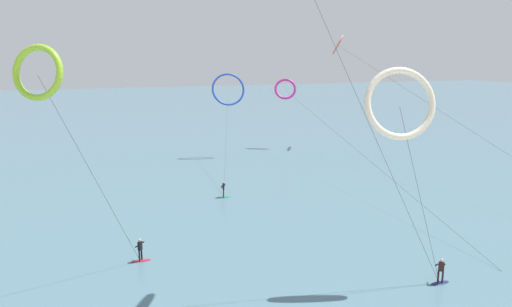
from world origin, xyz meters
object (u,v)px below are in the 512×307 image
at_px(kite_cobalt, 228,89).
at_px(surfer_navy, 441,273).
at_px(kite_ivory, 400,104).
at_px(surfer_crimson, 140,251).
at_px(kite_magenta, 286,89).
at_px(surfer_emerald, 223,190).
at_px(kite_lime, 38,73).
at_px(kite_coral, 339,45).

bearing_deg(kite_cobalt, surfer_navy, -80.11).
distance_m(kite_cobalt, kite_ivory, 40.09).
xyz_separation_m(surfer_crimson, surfer_navy, (17.99, -9.79, 0.00)).
relative_size(kite_ivory, kite_magenta, 0.30).
relative_size(surfer_crimson, kite_magenta, 0.04).
xyz_separation_m(kite_cobalt, kite_magenta, (10.34, 3.41, -0.45)).
xyz_separation_m(surfer_crimson, surfer_emerald, (9.61, 12.53, 0.00)).
bearing_deg(kite_magenta, kite_lime, -107.39).
distance_m(kite_cobalt, kite_lime, 40.48).
bearing_deg(kite_lime, kite_cobalt, 91.05).
xyz_separation_m(surfer_emerald, kite_lime, (-14.84, -15.29, 12.76)).
relative_size(kite_lime, kite_ivory, 1.09).
bearing_deg(kite_coral, surfer_navy, 9.01).
xyz_separation_m(kite_ivory, kite_magenta, (11.02, 43.45, -2.38)).
relative_size(surfer_emerald, kite_ivory, 0.12).
height_order(surfer_navy, kite_lime, kite_lime).
relative_size(surfer_crimson, surfer_navy, 1.00).
distance_m(kite_cobalt, kite_magenta, 10.90).
height_order(kite_coral, kite_ivory, kite_coral).
bearing_deg(kite_magenta, surfer_crimson, -104.41).
height_order(surfer_crimson, surfer_navy, same).
height_order(surfer_navy, kite_ivory, kite_ivory).
bearing_deg(surfer_crimson, kite_cobalt, 12.22).
xyz_separation_m(surfer_navy, kite_ivory, (-2.94, 1.42, 10.87)).
bearing_deg(kite_cobalt, kite_ivory, -84.20).
height_order(surfer_navy, kite_coral, kite_coral).
relative_size(surfer_navy, kite_coral, 0.03).
height_order(kite_ivory, kite_magenta, kite_ivory).
height_order(surfer_crimson, kite_cobalt, kite_cobalt).
relative_size(kite_coral, kite_lime, 3.33).
xyz_separation_m(surfer_navy, kite_coral, (16.41, 43.34, 15.26)).
xyz_separation_m(surfer_emerald, kite_cobalt, (6.11, 19.14, 8.94)).
xyz_separation_m(surfer_crimson, kite_coral, (34.39, 33.55, 15.26)).
relative_size(kite_coral, kite_ivory, 3.64).
bearing_deg(kite_magenta, kite_ivory, -82.03).
height_order(surfer_emerald, kite_cobalt, kite_cobalt).
bearing_deg(surfer_emerald, kite_magenta, -21.43).
bearing_deg(kite_magenta, kite_coral, 11.81).
distance_m(kite_coral, kite_lime, 53.80).
height_order(surfer_emerald, kite_lime, kite_lime).
height_order(surfer_emerald, kite_magenta, kite_magenta).
height_order(surfer_crimson, kite_ivory, kite_ivory).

